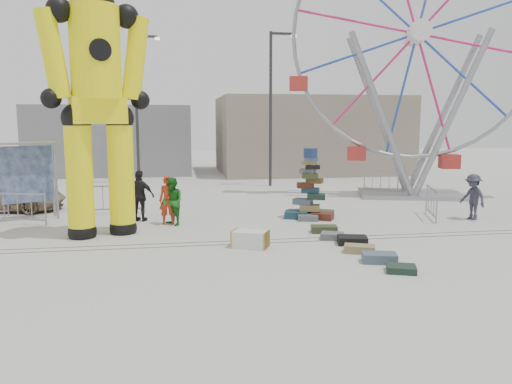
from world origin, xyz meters
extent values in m
plane|color=#9E9E99|center=(0.00, 0.00, 0.00)|extent=(90.00, 90.00, 0.00)
cube|color=#47443F|center=(0.00, 0.60, 0.00)|extent=(40.00, 0.04, 0.01)
cube|color=#47443F|center=(0.00, 1.00, 0.00)|extent=(40.00, 0.04, 0.01)
cube|color=gray|center=(7.00, 20.00, 2.50)|extent=(12.00, 8.00, 5.00)
cube|color=gray|center=(-6.00, 22.00, 2.20)|extent=(10.00, 8.00, 4.40)
cylinder|color=#2D2D30|center=(3.00, 13.00, 4.00)|extent=(0.16, 0.16, 8.00)
cube|color=#2D2D30|center=(3.60, 13.00, 7.90)|extent=(1.20, 0.15, 0.12)
cube|color=silver|center=(4.20, 13.00, 7.80)|extent=(0.25, 0.25, 0.12)
cylinder|color=#2D2D30|center=(-4.00, 15.00, 4.00)|extent=(0.16, 0.16, 8.00)
cube|color=#2D2D30|center=(-3.40, 15.00, 7.90)|extent=(1.20, 0.15, 0.12)
cube|color=silver|center=(-2.80, 15.00, 7.80)|extent=(0.25, 0.25, 0.12)
cube|color=#1B4152|center=(2.22, 4.01, 0.13)|extent=(0.95, 0.79, 0.26)
cube|color=#522215|center=(3.07, 3.66, 0.12)|extent=(0.92, 0.84, 0.24)
cube|color=#4C3918|center=(2.41, 4.48, 0.11)|extent=(0.79, 0.61, 0.22)
cube|color=#354120|center=(3.26, 4.13, 0.12)|extent=(0.88, 0.78, 0.24)
cube|color=slate|center=(2.53, 3.55, 0.10)|extent=(0.78, 0.61, 0.20)
cube|color=black|center=(2.91, 4.49, 0.11)|extent=(0.81, 0.72, 0.22)
cube|color=#97824C|center=(2.70, 3.98, 0.38)|extent=(0.82, 0.68, 0.22)
cube|color=#4C5C6D|center=(2.48, 4.10, 0.59)|extent=(0.79, 0.73, 0.20)
cube|color=#1B3125|center=(2.90, 3.87, 0.79)|extent=(0.72, 0.58, 0.20)
cube|color=#1B4152|center=(2.76, 4.12, 0.99)|extent=(0.72, 0.63, 0.18)
cube|color=#522215|center=(2.57, 4.14, 1.17)|extent=(0.64, 0.49, 0.18)
cube|color=#4C3918|center=(2.86, 3.97, 1.35)|extent=(0.68, 0.62, 0.18)
cube|color=#354120|center=(2.68, 3.93, 1.52)|extent=(0.65, 0.53, 0.16)
cube|color=slate|center=(2.64, 4.09, 1.69)|extent=(0.64, 0.60, 0.16)
cube|color=black|center=(2.78, 3.95, 1.84)|extent=(0.58, 0.46, 0.14)
cube|color=#97824C|center=(2.67, 4.04, 1.98)|extent=(0.58, 0.51, 0.14)
cube|color=#4C5C6D|center=(2.72, 3.94, 2.11)|extent=(0.52, 0.40, 0.12)
cylinder|color=navy|center=(2.70, 3.98, 2.34)|extent=(0.49, 0.49, 0.33)
sphere|color=black|center=(-4.79, 2.17, 0.17)|extent=(0.84, 0.84, 0.84)
cylinder|color=#FFF50D|center=(-4.79, 2.17, 1.76)|extent=(0.77, 0.77, 3.53)
sphere|color=black|center=(-4.79, 2.17, 3.53)|extent=(0.88, 0.88, 0.88)
sphere|color=black|center=(-3.64, 2.56, 0.17)|extent=(0.84, 0.84, 0.84)
cylinder|color=#FFF50D|center=(-3.64, 2.56, 1.76)|extent=(0.77, 0.77, 3.53)
sphere|color=black|center=(-3.64, 2.56, 3.53)|extent=(0.88, 0.88, 0.88)
cube|color=#FFF50D|center=(-4.21, 2.36, 3.75)|extent=(1.75, 1.33, 0.77)
cylinder|color=#FFF50D|center=(-4.21, 2.36, 5.40)|extent=(1.43, 1.43, 2.64)
sphere|color=black|center=(-4.21, 2.36, 6.72)|extent=(1.21, 1.21, 1.21)
sphere|color=black|center=(-5.10, 2.06, 6.50)|extent=(0.71, 0.71, 0.71)
cylinder|color=#FFF50D|center=(-5.31, 1.99, 5.29)|extent=(1.04, 0.84, 2.48)
sphere|color=black|center=(-5.41, 1.95, 4.08)|extent=(0.57, 0.57, 0.57)
sphere|color=black|center=(-3.33, 2.67, 6.50)|extent=(0.71, 0.71, 0.71)
cylinder|color=#FFF50D|center=(-3.12, 2.74, 5.29)|extent=(1.04, 0.84, 2.48)
sphere|color=black|center=(-3.01, 2.78, 4.08)|extent=(0.57, 0.57, 0.57)
cube|color=gray|center=(8.68, 8.33, 0.09)|extent=(5.13, 3.90, 0.18)
cylinder|color=gray|center=(7.05, 7.96, 3.63)|extent=(3.11, 1.16, 7.37)
cylinder|color=gray|center=(9.84, 7.13, 3.63)|extent=(3.11, 1.16, 7.37)
cylinder|color=gray|center=(7.52, 9.53, 3.63)|extent=(3.11, 1.16, 7.37)
cylinder|color=gray|center=(10.31, 8.70, 3.63)|extent=(3.11, 1.16, 7.37)
cylinder|color=white|center=(8.68, 8.33, 7.27)|extent=(1.44, 2.17, 0.91)
torus|color=gray|center=(8.68, 8.33, 7.27)|extent=(10.68, 3.32, 11.08)
cube|color=#A82824|center=(8.68, 8.33, 1.36)|extent=(1.02, 1.02, 0.64)
cylinder|color=gray|center=(-6.27, 5.55, 1.34)|extent=(0.09, 0.09, 2.69)
cube|color=navy|center=(-7.09, 5.18, 1.61)|extent=(1.56, 0.72, 1.97)
cube|color=silver|center=(-0.01, 0.23, 0.23)|extent=(1.12, 0.93, 0.45)
cube|color=#354120|center=(2.53, 1.65, 0.11)|extent=(0.87, 0.59, 0.22)
cube|color=slate|center=(2.51, 0.78, 0.09)|extent=(0.80, 0.72, 0.19)
cube|color=black|center=(2.88, 0.08, 0.12)|extent=(0.93, 0.76, 0.23)
cube|color=#97824C|center=(2.75, -0.82, 0.10)|extent=(0.90, 0.71, 0.21)
cube|color=#4C5C6D|center=(2.90, -1.76, 0.12)|extent=(0.94, 0.71, 0.24)
cube|color=#1B3125|center=(3.08, -2.60, 0.08)|extent=(0.81, 0.73, 0.16)
imported|color=#AA3118|center=(-2.27, 3.73, 0.82)|extent=(0.63, 0.44, 1.64)
imported|color=#1A6A1B|center=(-2.12, 3.53, 0.80)|extent=(0.92, 0.98, 1.60)
imported|color=black|center=(-3.23, 4.40, 0.89)|extent=(1.13, 0.79, 1.78)
imported|color=#292937|center=(8.28, 2.82, 0.80)|extent=(0.82, 1.15, 1.61)
imported|color=#988562|center=(-8.36, 7.35, 0.57)|extent=(4.39, 2.63, 1.14)
camera|label=1|loc=(-2.01, -13.02, 3.46)|focal=35.00mm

